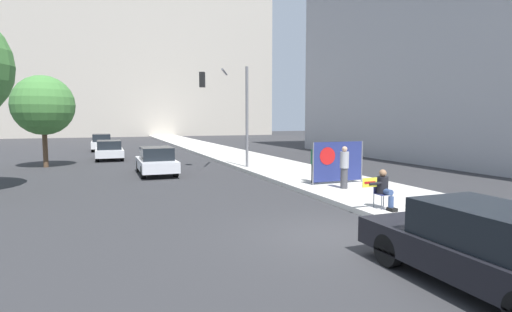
{
  "coord_description": "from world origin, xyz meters",
  "views": [
    {
      "loc": [
        -5.21,
        -8.2,
        2.87
      ],
      "look_at": [
        -0.22,
        4.76,
        1.59
      ],
      "focal_mm": 28.0,
      "sensor_mm": 36.0,
      "label": 1
    }
  ],
  "objects": [
    {
      "name": "car_on_road_midblock",
      "position": [
        -4.81,
        22.05,
        0.69
      ],
      "size": [
        1.83,
        4.52,
        1.36
      ],
      "color": "silver",
      "rests_on": "ground_plane"
    },
    {
      "name": "pedestrian_behind",
      "position": [
        3.2,
        6.68,
        0.99
      ],
      "size": [
        0.34,
        0.34,
        1.62
      ],
      "rotation": [
        0.0,
        0.0,
        2.07
      ],
      "color": "black",
      "rests_on": "sidewalk_curb"
    },
    {
      "name": "sidewalk_curb",
      "position": [
        4.16,
        15.0,
        0.09
      ],
      "size": [
        4.48,
        90.0,
        0.17
      ],
      "primitive_type": "cube",
      "color": "beige",
      "rests_on": "ground_plane"
    },
    {
      "name": "protest_banner",
      "position": [
        3.96,
        6.09,
        1.1
      ],
      "size": [
        2.44,
        0.06,
        1.76
      ],
      "color": "slate",
      "rests_on": "sidewalk_curb"
    },
    {
      "name": "parked_car_curbside",
      "position": [
        0.73,
        -3.49,
        0.72
      ],
      "size": [
        1.82,
        4.46,
        1.45
      ],
      "color": "black",
      "rests_on": "ground_plane"
    },
    {
      "name": "car_on_road_distant",
      "position": [
        -5.32,
        30.69,
        0.75
      ],
      "size": [
        1.74,
        4.1,
        1.53
      ],
      "color": "white",
      "rests_on": "ground_plane"
    },
    {
      "name": "street_tree_midblock",
      "position": [
        -8.44,
        18.48,
        3.68
      ],
      "size": [
        3.52,
        3.52,
        5.45
      ],
      "color": "brown",
      "rests_on": "ground_plane"
    },
    {
      "name": "car_on_road_nearest",
      "position": [
        -2.65,
        12.84,
        0.72
      ],
      "size": [
        1.77,
        4.16,
        1.44
      ],
      "color": "silver",
      "rests_on": "ground_plane"
    },
    {
      "name": "ground_plane",
      "position": [
        0.0,
        0.0,
        0.0
      ],
      "size": [
        160.0,
        160.0,
        0.0
      ],
      "primitive_type": "plane",
      "color": "#303033"
    },
    {
      "name": "traffic_light_pole",
      "position": [
        1.54,
        13.39,
        3.95
      ],
      "size": [
        2.6,
        2.36,
        5.62
      ],
      "color": "slate",
      "rests_on": "sidewalk_curb"
    },
    {
      "name": "seated_protester",
      "position": [
        2.66,
        1.51,
        0.8
      ],
      "size": [
        0.98,
        0.77,
        1.19
      ],
      "rotation": [
        0.0,
        0.0,
        0.17
      ],
      "color": "#474C56",
      "rests_on": "sidewalk_curb"
    },
    {
      "name": "jogger_on_sidewalk",
      "position": [
        3.54,
        4.96,
        1.01
      ],
      "size": [
        0.34,
        0.34,
        1.65
      ],
      "rotation": [
        0.0,
        0.0,
        3.07
      ],
      "color": "#424247",
      "rests_on": "sidewalk_curb"
    },
    {
      "name": "building_backdrop_far",
      "position": [
        -2.0,
        65.53,
        20.9
      ],
      "size": [
        52.0,
        12.0,
        41.8
      ],
      "color": "#BCB2A3",
      "rests_on": "ground_plane"
    }
  ]
}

